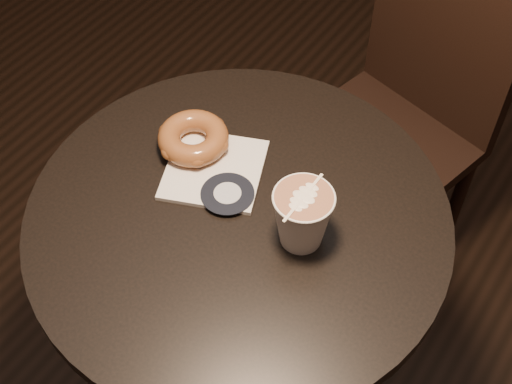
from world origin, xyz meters
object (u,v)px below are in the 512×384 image
cafe_table (240,278)px  pastry_bag (214,170)px  doughnut (193,138)px  chair (410,96)px  latte_cup (302,218)px

cafe_table → pastry_bag: pastry_bag is taller
pastry_bag → doughnut: bearing=137.1°
cafe_table → pastry_bag: bearing=149.4°
chair → doughnut: bearing=-94.5°
chair → latte_cup: size_ratio=9.03×
cafe_table → latte_cup: bearing=8.1°
doughnut → latte_cup: latte_cup is taller
cafe_table → latte_cup: latte_cup is taller
latte_cup → chair: bearing=96.8°
pastry_bag → latte_cup: 0.20m
cafe_table → latte_cup: (0.11, 0.02, 0.25)m
cafe_table → chair: size_ratio=0.78×
doughnut → chair: bearing=71.9°
cafe_table → pastry_bag: size_ratio=4.64×
chair → latte_cup: (0.07, -0.61, 0.27)m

